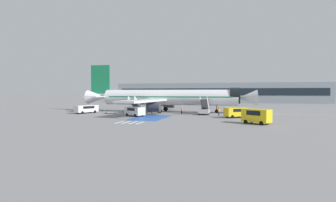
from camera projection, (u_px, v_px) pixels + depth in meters
ground_plane at (167, 112)px, 64.61m from camera, size 600.00×600.00×0.00m
apron_leadline_yellow at (169, 112)px, 64.26m from camera, size 76.79×2.62×0.01m
apron_stand_patch_blue at (150, 118)px, 50.50m from camera, size 5.95×11.47×0.01m
apron_walkway_bar_0 at (120, 122)px, 43.01m from camera, size 0.44×3.60×0.01m
apron_walkway_bar_1 at (126, 122)px, 42.69m from camera, size 0.44×3.60×0.01m
apron_walkway_bar_2 at (133, 123)px, 42.38m from camera, size 0.44×3.60×0.01m
apron_walkway_bar_3 at (140, 123)px, 42.07m from camera, size 0.44×3.60×0.01m
airliner at (166, 97)px, 64.30m from camera, size 42.68×35.65×11.93m
boarding_stairs_forward at (204, 110)px, 57.84m from camera, size 2.35×5.29×4.19m
boarding_stairs_aft at (134, 109)px, 61.62m from camera, size 2.35×5.29×4.08m
fuel_tanker at (163, 102)px, 90.57m from camera, size 8.71×3.30×3.21m
service_van_0 at (86, 108)px, 60.84m from camera, size 3.77×5.84×1.85m
service_van_1 at (256, 115)px, 40.62m from camera, size 4.60×3.89×2.32m
service_van_2 at (135, 111)px, 53.55m from camera, size 4.98×4.08×1.90m
service_van_3 at (236, 112)px, 50.46m from camera, size 4.72×4.03×1.95m
baggage_cart at (111, 112)px, 60.33m from camera, size 2.99×2.44×0.87m
ground_crew_0 at (219, 111)px, 54.89m from camera, size 0.45×0.48×1.76m
ground_crew_1 at (152, 109)px, 60.60m from camera, size 0.48×0.36×1.71m
ground_crew_2 at (159, 109)px, 60.40m from camera, size 0.31×0.47×1.82m
ground_crew_3 at (182, 109)px, 59.42m from camera, size 0.31×0.47×1.71m
terminal_building at (217, 93)px, 126.78m from camera, size 98.27×12.10×9.17m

